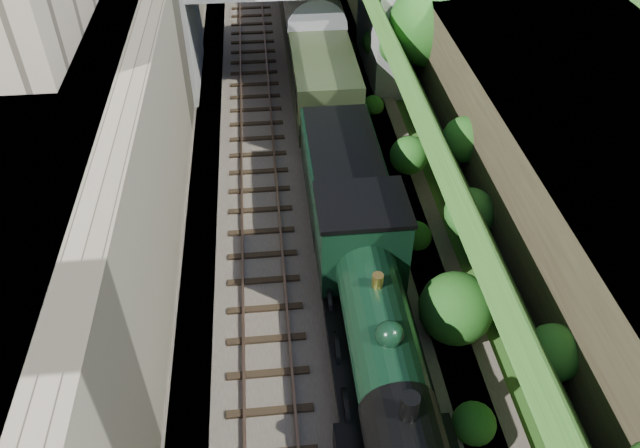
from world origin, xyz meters
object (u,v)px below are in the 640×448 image
(locomotive, at_px, (375,323))
(tender, at_px, (342,180))
(road_bridge, at_px, (308,0))
(tree, at_px, (431,27))

(locomotive, bearing_deg, tender, 90.00)
(road_bridge, relative_size, locomotive, 1.56)
(tree, height_order, tender, tree)
(locomotive, bearing_deg, tree, 71.48)
(road_bridge, height_order, tender, road_bridge)
(road_bridge, distance_m, tender, 12.07)
(road_bridge, relative_size, tender, 2.67)
(tree, bearing_deg, tender, -125.09)
(road_bridge, relative_size, tree, 2.42)
(locomotive, xyz_separation_m, tender, (-0.00, 7.36, -0.27))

